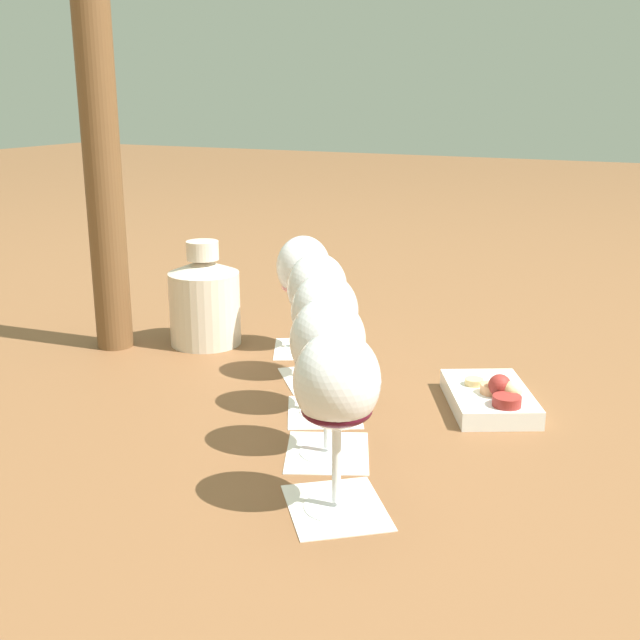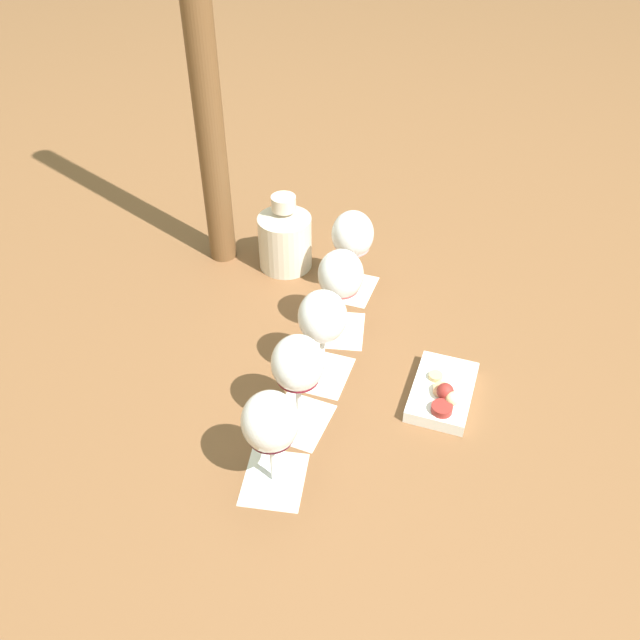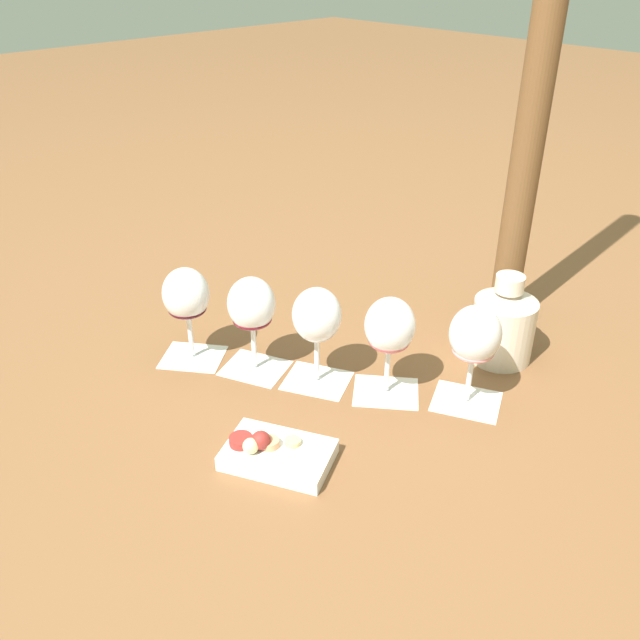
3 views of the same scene
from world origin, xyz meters
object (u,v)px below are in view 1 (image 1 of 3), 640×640
Objects in this scene: wine_glass_1 at (317,293)px; wine_glass_0 at (303,272)px; wine_glass_4 at (337,389)px; snack_dish at (491,397)px; ceramic_vase at (205,300)px; wine_glass_3 at (328,348)px; umbrella_pole at (91,12)px; wine_glass_2 at (324,318)px.

wine_glass_0 is at bearing -145.15° from wine_glass_1.
snack_dish is (-0.32, 0.07, -0.11)m from wine_glass_4.
wine_glass_0 is at bearing 104.40° from ceramic_vase.
wine_glass_3 is 1.07× the size of ceramic_vase.
snack_dish is at bearing 90.34° from umbrella_pole.
wine_glass_4 is 0.58m from ceramic_vase.
ceramic_vase is at bearing 121.08° from umbrella_pole.
ceramic_vase reaches higher than snack_dish.
wine_glass_2 is at bearing -60.13° from snack_dish.
ceramic_vase is at bearing -133.55° from wine_glass_4.
wine_glass_2 is 0.24m from wine_glass_4.
snack_dish is at bearing 71.17° from wine_glass_0.
wine_glass_0 is 0.14m from wine_glass_1.
umbrella_pole is (0.08, -0.12, 0.43)m from ceramic_vase.
wine_glass_1 is 0.96× the size of snack_dish.
wine_glass_1 and wine_glass_3 have the same top height.
snack_dish is (-0.11, 0.19, -0.11)m from wine_glass_2.
snack_dish is at bearing 147.97° from wine_glass_3.
wine_glass_1 is 0.18× the size of umbrella_pole.
wine_glass_4 is at bearing 29.24° from wine_glass_3.
wine_glass_0 is at bearing 112.26° from umbrella_pole.
wine_glass_1 is 1.00× the size of wine_glass_4.
wine_glass_1 is 0.25m from ceramic_vase.
umbrella_pole is (0.12, -0.28, 0.38)m from wine_glass_0.
wine_glass_4 is (0.32, 0.18, 0.00)m from wine_glass_1.
wine_glass_0 is 1.00× the size of wine_glass_3.
wine_glass_1 is at bearing 73.16° from ceramic_vase.
ceramic_vase is 0.46m from umbrella_pole.
wine_glass_2 is 1.07× the size of ceramic_vase.
wine_glass_0 reaches higher than snack_dish.
wine_glass_0 is 0.51m from wine_glass_4.
wine_glass_3 is 0.18× the size of umbrella_pole.
snack_dish is 0.19× the size of umbrella_pole.
wine_glass_4 is at bearing 59.39° from umbrella_pole.
wine_glass_1 reaches higher than ceramic_vase.
umbrella_pole reaches higher than snack_dish.
wine_glass_0 and wine_glass_3 have the same top height.
wine_glass_2 is 0.35m from ceramic_vase.
umbrella_pole is (0.00, -0.36, 0.38)m from wine_glass_1.
wine_glass_1 reaches higher than snack_dish.
snack_dish is at bearing 90.00° from wine_glass_1.
wine_glass_0 is 1.07× the size of ceramic_vase.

